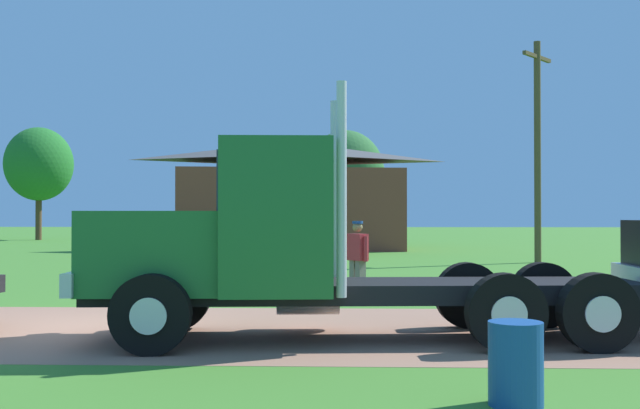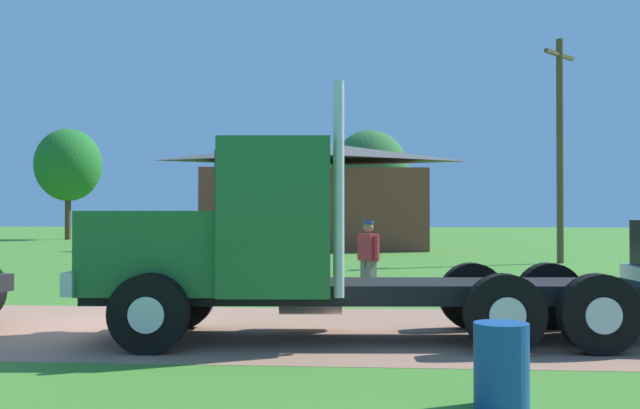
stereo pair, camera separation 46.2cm
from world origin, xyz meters
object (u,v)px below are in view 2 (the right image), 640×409
Objects in this scene: visitor_far_side at (368,256)px; steel_barrel at (501,365)px; truck_foreground_white at (280,251)px; utility_pole_near at (560,144)px; shed_building at (313,198)px.

steel_barrel is (1.39, -9.34, -0.53)m from visitor_far_side.
utility_pole_near reaches higher than truck_foreground_white.
steel_barrel is at bearing -81.54° from visitor_far_side.
truck_foreground_white is at bearing -85.95° from shed_building.
steel_barrel is at bearing -81.77° from shed_building.
truck_foreground_white is 5.81m from visitor_far_side.
utility_pole_near is at bearing -44.79° from shed_building.
steel_barrel is 0.09× the size of utility_pole_near.
utility_pole_near reaches higher than visitor_far_side.
truck_foreground_white is 4.61m from steel_barrel.
truck_foreground_white is 20.18m from utility_pole_near.
shed_building is at bearing 98.13° from visitor_far_side.
visitor_far_side is at bearing 77.66° from truck_foreground_white.
truck_foreground_white is at bearing -114.92° from utility_pole_near.
steel_barrel is 22.87m from utility_pole_near.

